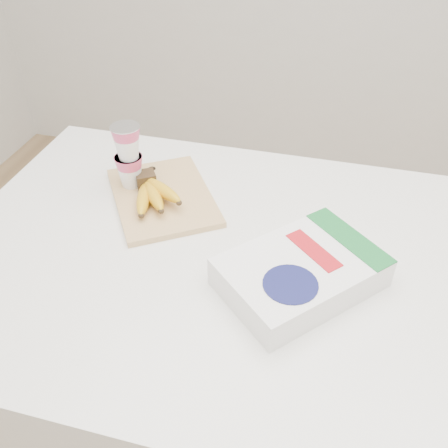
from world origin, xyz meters
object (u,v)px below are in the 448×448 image
object	(u,v)px
cutting_board	(163,197)
cereal_box	(301,272)
table	(243,391)
bananas	(152,193)
yogurt_stack	(128,155)

from	to	relation	value
cutting_board	cereal_box	size ratio (longest dim) A/B	0.85
table	bananas	xyz separation A→B (m)	(-0.27, 0.13, 0.55)
yogurt_stack	cereal_box	size ratio (longest dim) A/B	0.45
table	cereal_box	bearing A→B (deg)	-23.95
cutting_board	yogurt_stack	xyz separation A→B (m)	(-0.09, 0.02, 0.10)
cutting_board	bananas	distance (m)	0.04
cutting_board	table	bearing A→B (deg)	-64.68
table	cutting_board	bearing A→B (deg)	148.64
cereal_box	table	bearing A→B (deg)	-161.50
table	cereal_box	size ratio (longest dim) A/B	3.66
bananas	cereal_box	world-z (taller)	cereal_box
bananas	yogurt_stack	bearing A→B (deg)	147.50
yogurt_stack	bananas	bearing A→B (deg)	-32.50
cutting_board	cereal_box	world-z (taller)	cereal_box
yogurt_stack	table	bearing A→B (deg)	-26.93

